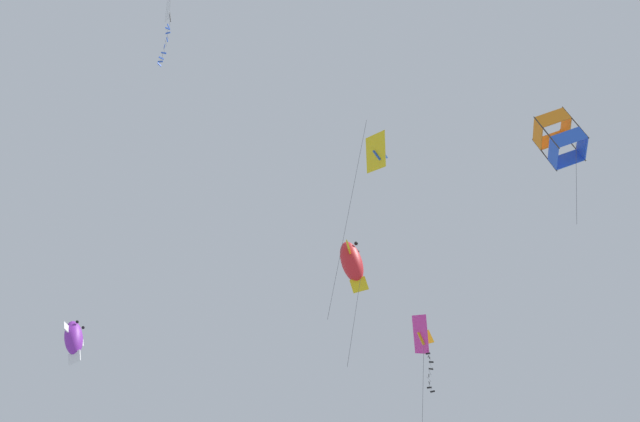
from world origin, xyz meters
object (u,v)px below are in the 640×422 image
kite_box_mid_left (560,139)px  kite_delta_near_left (376,153)px  kite_fish_low_drifter (74,338)px  kite_fish_upper_right (352,262)px  kite_diamond_near_right (168,8)px  kite_delta_far_centre (422,336)px

kite_box_mid_left → kite_delta_near_left: size_ratio=0.63×
kite_fish_low_drifter → kite_fish_upper_right: bearing=84.5°
kite_fish_upper_right → kite_delta_near_left: (1.50, 0.70, 4.98)m
kite_fish_upper_right → kite_diamond_near_right: (5.98, -9.13, 4.63)m
kite_fish_upper_right → kite_box_mid_left: (6.80, 5.79, 2.37)m
kite_fish_upper_right → kite_delta_near_left: bearing=52.2°
kite_delta_far_centre → kite_fish_low_drifter: (-9.43, -12.58, 2.82)m
kite_delta_near_left → kite_box_mid_left: bearing=50.0°
kite_fish_upper_right → kite_fish_low_drifter: size_ratio=2.40×
kite_fish_low_drifter → kite_delta_near_left: bearing=82.2°
kite_diamond_near_right → kite_delta_far_centre: bearing=109.6°
kite_diamond_near_right → kite_delta_near_left: bearing=107.9°
kite_fish_low_drifter → kite_box_mid_left: (16.10, 15.64, 2.47)m
kite_box_mid_left → kite_fish_upper_right: bearing=-111.2°
kite_fish_upper_right → kite_fish_low_drifter: (-9.30, -9.85, -0.10)m
kite_delta_far_centre → kite_box_mid_left: kite_box_mid_left is taller
kite_fish_low_drifter → kite_delta_near_left: size_ratio=0.28×
kite_delta_far_centre → kite_fish_upper_right: 4.00m
kite_fish_low_drifter → kite_diamond_near_right: size_ratio=0.58×
kite_fish_low_drifter → kite_box_mid_left: bearing=82.0°
kite_delta_far_centre → kite_box_mid_left: (6.67, 3.07, 5.29)m
kite_box_mid_left → kite_delta_far_centre: bearing=-126.9°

